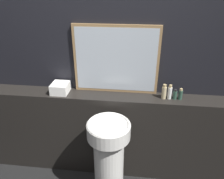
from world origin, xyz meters
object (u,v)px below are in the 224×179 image
object	(u,v)px
pedestal_sink	(109,157)
lotion_bottle	(175,95)
mirror	(116,60)
conditioner_bottle	(170,92)
towel_stack	(60,88)
body_wash_bottle	(180,94)
shampoo_bottle	(164,92)

from	to	relation	value
pedestal_sink	lotion_bottle	distance (m)	0.87
pedestal_sink	mirror	world-z (taller)	mirror
mirror	conditioner_bottle	xyz separation A→B (m)	(0.53, -0.10, -0.27)
towel_stack	body_wash_bottle	xyz separation A→B (m)	(1.19, 0.00, 0.00)
pedestal_sink	body_wash_bottle	world-z (taller)	body_wash_bottle
mirror	conditioner_bottle	distance (m)	0.60
mirror	body_wash_bottle	xyz separation A→B (m)	(0.63, -0.10, -0.28)
lotion_bottle	body_wash_bottle	bearing A→B (deg)	0.00
towel_stack	body_wash_bottle	size ratio (longest dim) A/B	1.58
lotion_bottle	body_wash_bottle	distance (m)	0.05
conditioner_bottle	mirror	bearing A→B (deg)	169.53
conditioner_bottle	lotion_bottle	world-z (taller)	conditioner_bottle
pedestal_sink	lotion_bottle	size ratio (longest dim) A/B	8.87
shampoo_bottle	lotion_bottle	world-z (taller)	shampoo_bottle
pedestal_sink	shampoo_bottle	bearing A→B (deg)	37.21
mirror	lotion_bottle	xyz separation A→B (m)	(0.58, -0.10, -0.29)
pedestal_sink	shampoo_bottle	distance (m)	0.81
mirror	conditioner_bottle	world-z (taller)	mirror
mirror	shampoo_bottle	size ratio (longest dim) A/B	5.63
lotion_bottle	pedestal_sink	bearing A→B (deg)	-148.00
mirror	towel_stack	distance (m)	0.63
mirror	towel_stack	bearing A→B (deg)	-169.94
pedestal_sink	conditioner_bottle	world-z (taller)	conditioner_bottle
towel_stack	lotion_bottle	world-z (taller)	towel_stack
towel_stack	shampoo_bottle	size ratio (longest dim) A/B	1.22
towel_stack	shampoo_bottle	xyz separation A→B (m)	(1.03, -0.00, 0.02)
towel_stack	conditioner_bottle	world-z (taller)	conditioner_bottle
pedestal_sink	towel_stack	bearing A→B (deg)	145.57
lotion_bottle	body_wash_bottle	world-z (taller)	body_wash_bottle
pedestal_sink	conditioner_bottle	distance (m)	0.85
conditioner_bottle	pedestal_sink	bearing A→B (deg)	-145.65
towel_stack	body_wash_bottle	distance (m)	1.19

